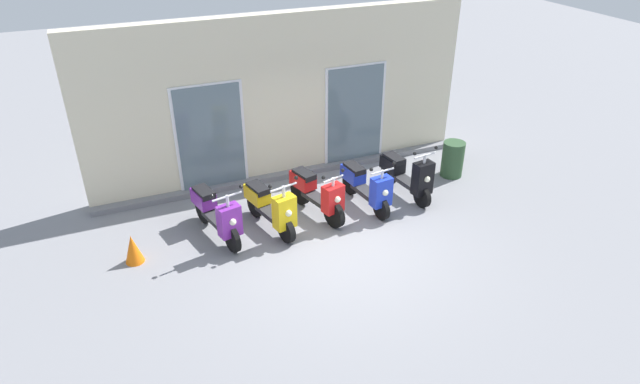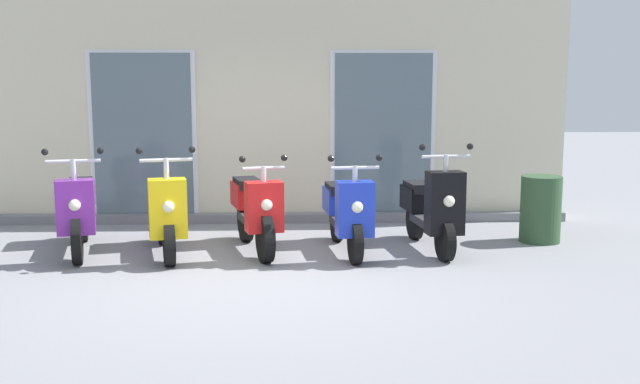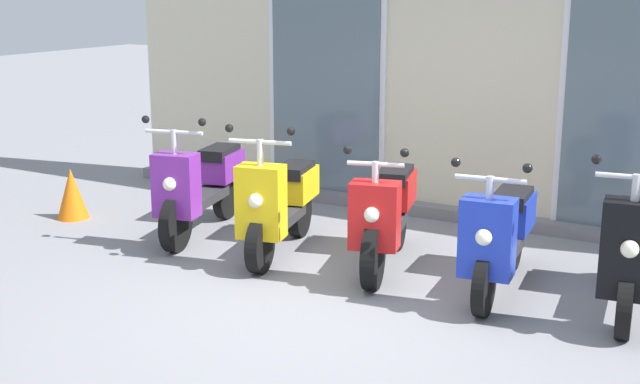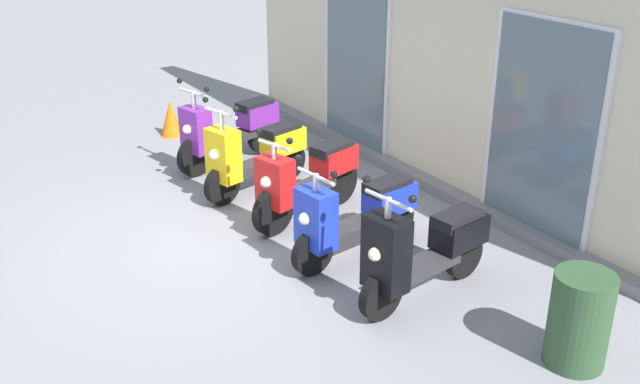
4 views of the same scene
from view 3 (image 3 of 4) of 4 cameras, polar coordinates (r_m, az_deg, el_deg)
The scene contains 8 objects.
ground_plane at distance 6.37m, azimuth 0.59°, elevation -7.78°, with size 40.00×40.00×0.00m, color gray.
storefront_facade at distance 8.66m, azimuth 10.36°, elevation 9.19°, with size 8.20×0.50×3.47m.
scooter_purple at distance 8.11m, azimuth -7.99°, elevation 0.51°, with size 0.73×1.65×1.21m.
scooter_yellow at distance 7.46m, azimuth -2.72°, elevation -0.68°, with size 0.72×1.53×1.23m.
scooter_red at distance 7.12m, azimuth 4.45°, elevation -1.43°, with size 0.70×1.57×1.13m.
scooter_blue at distance 6.69m, azimuth 12.02°, elevation -2.76°, with size 0.58×1.57×1.14m.
scooter_black at distance 6.53m, azimuth 20.20°, elevation -3.56°, with size 0.60×1.55×1.25m.
traffic_cone at distance 9.00m, azimuth -16.31°, elevation -0.10°, with size 0.32×0.32×0.52m, color orange.
Camera 3 is at (2.88, -5.17, 2.36)m, focal length 47.69 mm.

